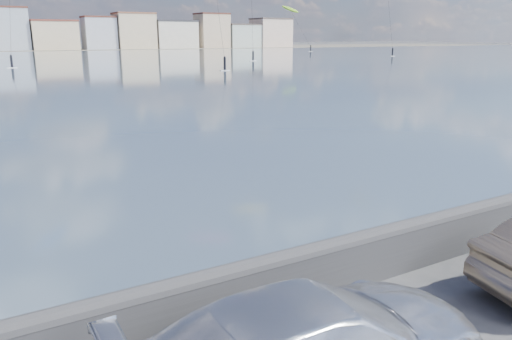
{
  "coord_description": "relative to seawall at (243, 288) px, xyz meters",
  "views": [
    {
      "loc": [
        -3.61,
        -3.95,
        4.67
      ],
      "look_at": [
        1.0,
        4.0,
        2.2
      ],
      "focal_mm": 35.0,
      "sensor_mm": 36.0,
      "label": 1
    }
  ],
  "objects": [
    {
      "name": "seawall",
      "position": [
        0.0,
        0.0,
        0.0
      ],
      "size": [
        400.0,
        0.36,
        1.08
      ],
      "color": "#28282B",
      "rests_on": "ground"
    },
    {
      "name": "kitesurfer_0",
      "position": [
        89.17,
        131.52,
        12.16
      ],
      "size": [
        4.17,
        13.37,
        14.58
      ],
      "color": "#8CD826",
      "rests_on": "ground"
    }
  ]
}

